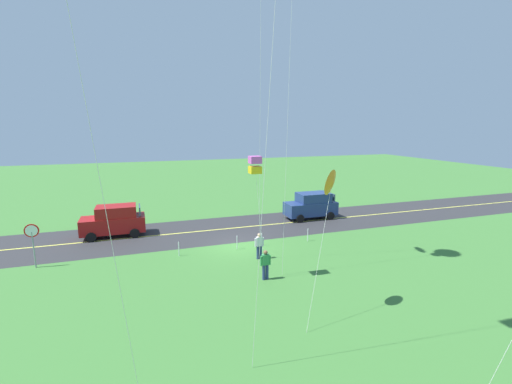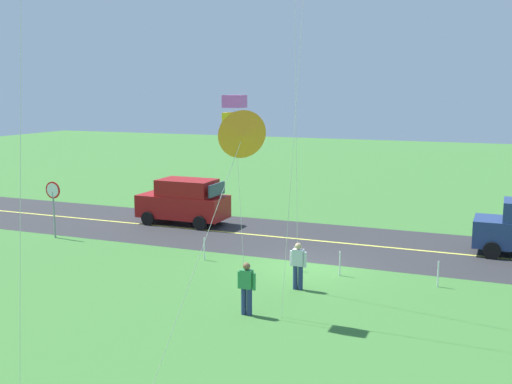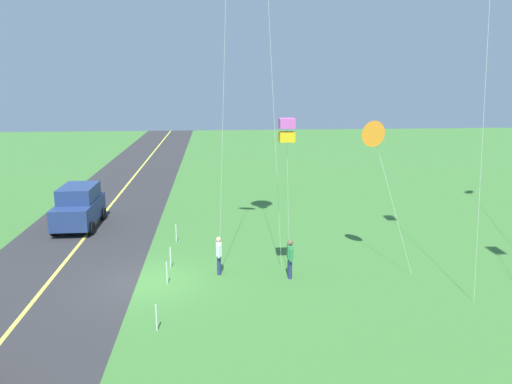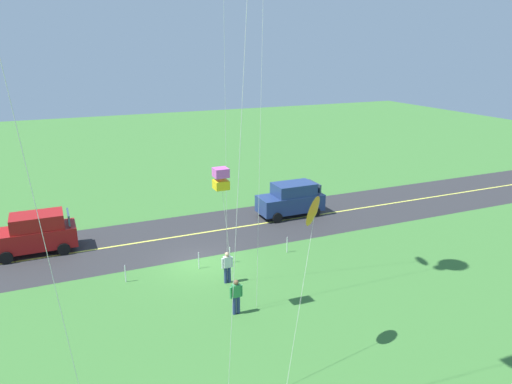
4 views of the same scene
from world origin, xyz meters
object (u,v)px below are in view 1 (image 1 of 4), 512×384
Objects in this scene: car_suv_foreground at (114,221)px; kite_red_low at (255,165)px; person_adult_near at (265,264)px; kite_orange_near at (332,183)px; stop_sign at (32,237)px; person_adult_companion at (259,245)px; car_parked_west_near at (311,205)px.

kite_red_low is (-7.34, 10.20, 4.86)m from car_suv_foreground.
person_adult_near is 5.18m from kite_red_low.
person_adult_near is at bearing -67.92° from kite_orange_near.
kite_orange_near is at bearing 144.80° from stop_sign.
person_adult_near is 6.21m from kite_orange_near.
kite_orange_near is (-1.98, 3.98, -0.40)m from kite_red_low.
car_suv_foreground is 13.48m from kite_red_low.
car_suv_foreground reaches higher than person_adult_near.
stop_sign is 13.15m from person_adult_near.
stop_sign is 1.60× the size of person_adult_companion.
kite_red_low is at bearing 125.75° from car_suv_foreground.
kite_orange_near is (-13.32, 9.40, 3.81)m from stop_sign.
car_parked_west_near is at bearing -114.99° from kite_orange_near.
person_adult_near and person_adult_companion have the same top height.
person_adult_near is (-11.81, 5.69, -0.94)m from stop_sign.
car_suv_foreground is 6.27m from stop_sign.
person_adult_near is (8.04, 10.30, -0.29)m from car_parked_west_near.
kite_orange_near is at bearing -59.17° from person_adult_near.
car_suv_foreground is 13.08m from person_adult_near.
person_adult_near is at bearing -126.53° from person_adult_companion.
car_suv_foreground is 17.55m from kite_orange_near.
kite_orange_near is (-1.50, 3.71, 4.74)m from person_adult_near.
car_parked_west_near is 1.72× the size of stop_sign.
kite_red_low reaches higher than person_adult_near.
kite_orange_near is at bearing 65.01° from car_parked_west_near.
person_adult_companion is at bearing -82.58° from kite_orange_near.
stop_sign is at bearing 143.54° from person_adult_companion.
person_adult_companion is 0.26× the size of kite_orange_near.
car_parked_west_near reaches higher than person_adult_near.
car_parked_west_near is at bearing -130.33° from kite_red_low.
person_adult_companion is 8.13m from kite_orange_near.
car_parked_west_near is 16.09m from kite_orange_near.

